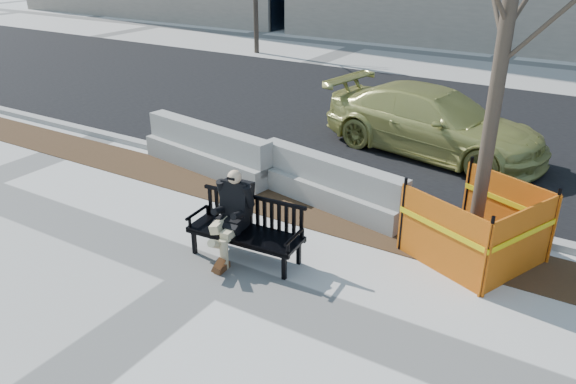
# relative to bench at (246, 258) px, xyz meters

# --- Properties ---
(ground) EXTENTS (120.00, 120.00, 0.00)m
(ground) POSITION_rel_bench_xyz_m (-0.19, -0.66, 0.00)
(ground) COLOR beige
(ground) RESTS_ON ground
(mulch_strip) EXTENTS (40.00, 1.20, 0.02)m
(mulch_strip) POSITION_rel_bench_xyz_m (-0.19, 1.94, 0.00)
(mulch_strip) COLOR #47301C
(mulch_strip) RESTS_ON ground
(asphalt_street) EXTENTS (60.00, 10.40, 0.01)m
(asphalt_street) POSITION_rel_bench_xyz_m (-0.19, 8.14, 0.00)
(asphalt_street) COLOR black
(asphalt_street) RESTS_ON ground
(curb) EXTENTS (60.00, 0.25, 0.12)m
(curb) POSITION_rel_bench_xyz_m (-0.19, 2.89, 0.06)
(curb) COLOR #9E9B93
(curb) RESTS_ON ground
(bench) EXTENTS (1.88, 0.79, 0.98)m
(bench) POSITION_rel_bench_xyz_m (0.00, 0.00, 0.00)
(bench) COLOR black
(bench) RESTS_ON ground
(seated_man) EXTENTS (0.66, 1.03, 1.38)m
(seated_man) POSITION_rel_bench_xyz_m (-0.25, 0.03, 0.00)
(seated_man) COLOR black
(seated_man) RESTS_ON ground
(tree_fence) EXTENTS (3.27, 3.27, 6.23)m
(tree_fence) POSITION_rel_bench_xyz_m (2.97, 1.91, 0.00)
(tree_fence) COLOR orange
(tree_fence) RESTS_ON ground
(sedan) EXTENTS (5.41, 2.95, 1.49)m
(sedan) POSITION_rel_bench_xyz_m (0.92, 6.06, 0.00)
(sedan) COLOR #A5A552
(sedan) RESTS_ON ground
(jersey_barrier_left) EXTENTS (3.48, 1.22, 0.98)m
(jersey_barrier_left) POSITION_rel_bench_xyz_m (-2.82, 2.60, 0.00)
(jersey_barrier_left) COLOR #9C9A92
(jersey_barrier_left) RESTS_ON ground
(jersey_barrier_right) EXTENTS (3.26, 1.25, 0.92)m
(jersey_barrier_right) POSITION_rel_bench_xyz_m (0.20, 2.40, 0.00)
(jersey_barrier_right) COLOR #98968E
(jersey_barrier_right) RESTS_ON ground
(far_tree_left) EXTENTS (2.80, 2.80, 6.09)m
(far_tree_left) POSITION_rel_bench_xyz_m (-9.53, 14.18, 0.00)
(far_tree_left) COLOR #42352A
(far_tree_left) RESTS_ON ground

